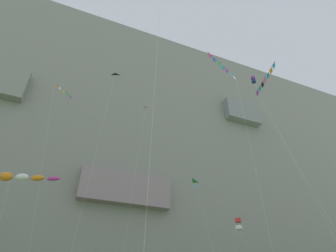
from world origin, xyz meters
TOP-DOWN VIEW (x-y plane):
  - cliff_face at (-0.01, 53.22)m, footprint 180.00×24.57m
  - kite_box_low_right at (11.79, 25.75)m, footprint 3.24×4.07m
  - kite_box_upper_left at (13.69, 19.04)m, footprint 2.68×5.21m
  - kite_delta_low_left at (6.79, 26.55)m, footprint 2.09×3.80m
  - kite_delta_high_left at (-7.25, 23.89)m, footprint 2.57×3.54m
  - kite_banner_mid_center at (3.41, 12.89)m, footprint 5.06×2.36m
  - kite_banner_high_center at (-13.41, 29.07)m, footprint 3.66×5.50m
  - kite_delta_front_field at (-0.49, 30.96)m, footprint 3.16×1.77m
  - kite_banner_upper_mid at (10.50, 13.97)m, footprint 1.47×6.86m
  - kite_windsock_mid_left at (-15.06, 27.35)m, footprint 6.57×3.94m

SIDE VIEW (x-z plane):
  - kite_box_low_right at x=11.79m, z-range 5.33..17.45m
  - kite_windsock_mid_left at x=-15.06m, z-range 6.78..21.56m
  - kite_delta_low_left at x=6.79m, z-range 7.59..24.04m
  - kite_banner_mid_center at x=3.41m, z-range 11.24..36.17m
  - kite_banner_high_center at x=-13.41m, z-range 10.61..40.23m
  - kite_banner_upper_mid at x=10.50m, z-range 12.27..38.84m
  - kite_delta_high_left at x=-7.25m, z-range 12.37..42.54m
  - kite_delta_front_field at x=-0.49m, z-range 12.37..43.65m
  - kite_box_upper_left at x=13.69m, z-range 15.41..48.10m
  - cliff_face at x=-0.01m, z-range 0.00..67.20m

